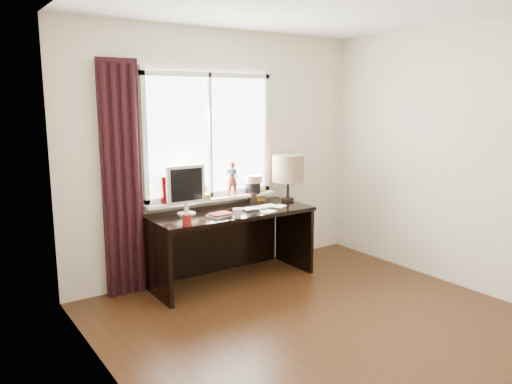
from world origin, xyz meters
TOP-DOWN VIEW (x-y plane):
  - floor at (0.00, 0.00)m, footprint 3.50×4.00m
  - wall_back at (0.00, 2.00)m, footprint 3.50×0.00m
  - wall_left at (-1.75, 0.00)m, footprint 0.00×4.00m
  - wall_right at (1.75, 0.00)m, footprint 0.00×4.00m
  - laptop at (0.17, 1.53)m, footprint 0.34×0.23m
  - mug at (-0.21, 1.33)m, footprint 0.13×0.13m
  - red_cup at (-0.75, 1.33)m, footprint 0.08×0.08m
  - window at (-0.15, 1.95)m, footprint 1.52×0.21m
  - curtain at (-1.13, 1.91)m, footprint 0.38×0.09m
  - desk at (-0.10, 1.73)m, footprint 1.70×0.70m
  - monitor at (-0.55, 1.75)m, footprint 0.40×0.18m
  - notebook_stack at (-0.32, 1.49)m, footprint 0.26×0.21m
  - brush_holder at (0.31, 1.85)m, footprint 0.09×0.09m
  - icon_frame at (0.46, 1.89)m, footprint 0.10×0.04m
  - table_lamp at (0.70, 1.71)m, footprint 0.35×0.35m
  - loose_papers at (0.34, 1.52)m, footprint 0.42×0.36m
  - desk_cables at (0.24, 1.68)m, footprint 0.21×0.29m

SIDE VIEW (x-z plane):
  - floor at x=0.00m, z-range 0.00..0.00m
  - desk at x=-0.10m, z-range 0.13..0.88m
  - loose_papers at x=0.34m, z-range 0.75..0.75m
  - desk_cables at x=0.24m, z-range 0.75..0.76m
  - laptop at x=0.17m, z-range 0.75..0.78m
  - notebook_stack at x=-0.32m, z-range 0.75..0.78m
  - mug at x=-0.21m, z-range 0.75..0.85m
  - red_cup at x=-0.75m, z-range 0.75..0.86m
  - brush_holder at x=0.31m, z-range 0.69..0.94m
  - icon_frame at x=0.46m, z-range 0.75..0.88m
  - monitor at x=-0.55m, z-range 0.78..1.27m
  - table_lamp at x=0.70m, z-range 0.85..1.37m
  - curtain at x=-1.13m, z-range -0.01..2.24m
  - wall_back at x=0.00m, z-range 0.00..2.60m
  - wall_left at x=-1.75m, z-range 0.00..2.60m
  - wall_right at x=1.75m, z-range 0.00..2.60m
  - window at x=-0.15m, z-range 0.60..2.00m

